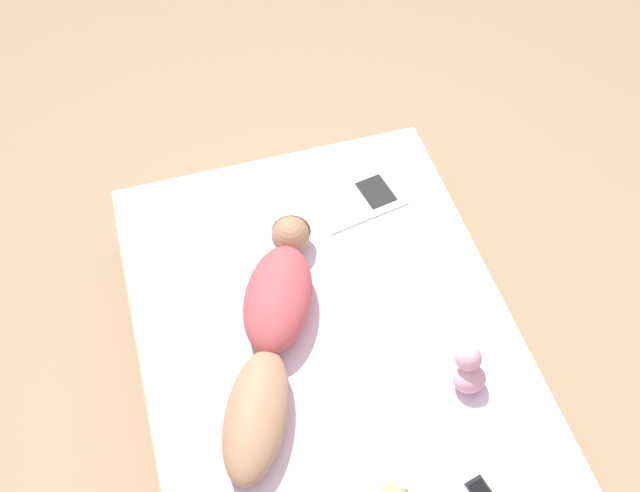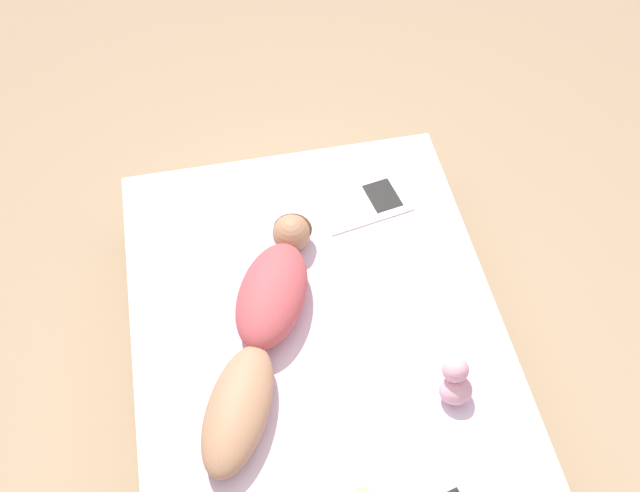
{
  "view_description": "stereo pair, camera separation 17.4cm",
  "coord_description": "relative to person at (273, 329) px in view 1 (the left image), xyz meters",
  "views": [
    {
      "loc": [
        -0.47,
        -1.45,
        3.32
      ],
      "look_at": [
        0.09,
        0.47,
        0.59
      ],
      "focal_mm": 42.0,
      "sensor_mm": 36.0,
      "label": 1
    },
    {
      "loc": [
        -0.31,
        -1.49,
        3.32
      ],
      "look_at": [
        0.09,
        0.47,
        0.59
      ],
      "focal_mm": 42.0,
      "sensor_mm": 36.0,
      "label": 2
    }
  ],
  "objects": [
    {
      "name": "ground_plane",
      "position": [
        0.23,
        -0.09,
        -0.63
      ],
      "size": [
        12.0,
        12.0,
        0.0
      ],
      "primitive_type": "plane",
      "color": "#9E8466"
    },
    {
      "name": "bed",
      "position": [
        0.23,
        -0.09,
        -0.36
      ],
      "size": [
        1.63,
        2.27,
        0.54
      ],
      "color": "tan",
      "rests_on": "ground_plane"
    },
    {
      "name": "person",
      "position": [
        0.0,
        0.0,
        0.0
      ],
      "size": [
        0.7,
        1.23,
        0.2
      ],
      "rotation": [
        0.0,
        0.0,
        -0.42
      ],
      "color": "#A37556",
      "rests_on": "bed"
    },
    {
      "name": "open_magazine",
      "position": [
        0.58,
        0.63,
        -0.09
      ],
      "size": [
        0.47,
        0.34,
        0.01
      ],
      "rotation": [
        0.0,
        0.0,
        0.18
      ],
      "color": "silver",
      "rests_on": "bed"
    },
    {
      "name": "plush_toy",
      "position": [
        0.7,
        -0.41,
        0.0
      ],
      "size": [
        0.13,
        0.16,
        0.2
      ],
      "color": "#DB9EB2",
      "rests_on": "bed"
    }
  ]
}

